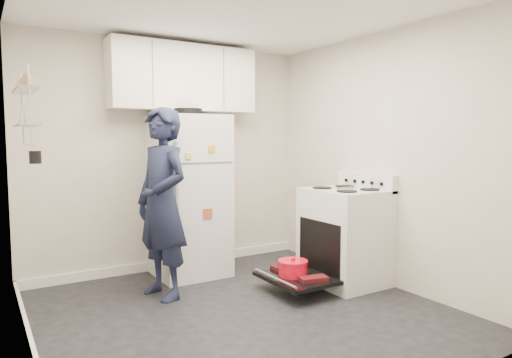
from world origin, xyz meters
TOP-DOWN VIEW (x-y plane):
  - room at (-0.03, 0.03)m, footprint 3.21×3.21m
  - electric_range at (1.26, 0.15)m, footprint 0.66×0.76m
  - open_oven_door at (0.67, 0.16)m, footprint 0.55×0.70m
  - refrigerator at (0.07, 1.25)m, footprint 0.72×0.74m
  - upper_cabinets at (0.10, 1.43)m, footprint 1.60×0.33m
  - wall_shelf_rack at (-1.52, 0.49)m, footprint 0.14×0.60m
  - person at (-0.42, 0.72)m, footprint 0.55×0.71m

SIDE VIEW (x-z plane):
  - open_oven_door at x=0.67m, z-range 0.08..0.30m
  - electric_range at x=1.26m, z-range -0.08..1.02m
  - refrigerator at x=0.07m, z-range -0.03..1.74m
  - person at x=-0.42m, z-range 0.00..1.73m
  - room at x=-0.03m, z-range -0.05..2.46m
  - wall_shelf_rack at x=-1.52m, z-range 1.37..1.98m
  - upper_cabinets at x=0.10m, z-range 1.75..2.45m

